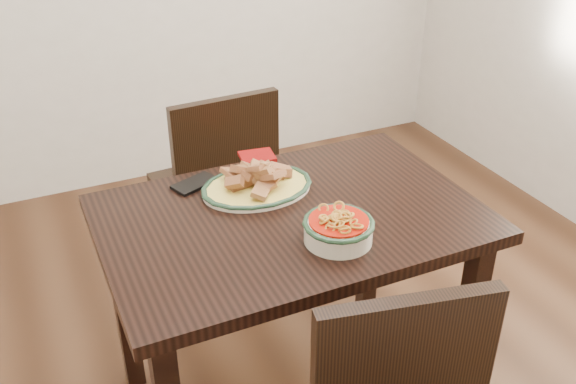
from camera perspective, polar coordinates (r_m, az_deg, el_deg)
name	(u,v)px	position (r m, az deg, el deg)	size (l,w,h in m)	color
floor	(288,380)	(2.41, -0.04, -16.38)	(3.50, 3.50, 0.00)	#351E11
dining_table	(291,244)	(1.94, 0.25, -4.63)	(1.10, 0.73, 0.75)	black
chair_far	(218,181)	(2.58, -6.24, 0.97)	(0.44, 0.44, 0.89)	black
fish_plate	(257,178)	(1.98, -2.80, 1.28)	(0.35, 0.27, 0.11)	#F0E3CA
noodle_bowl	(338,227)	(1.74, 4.51, -3.13)	(0.20, 0.20, 0.08)	beige
smartphone	(195,184)	(2.04, -8.26, 0.75)	(0.14, 0.08, 0.01)	black
napkin	(257,157)	(2.19, -2.77, 3.17)	(0.12, 0.10, 0.01)	maroon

